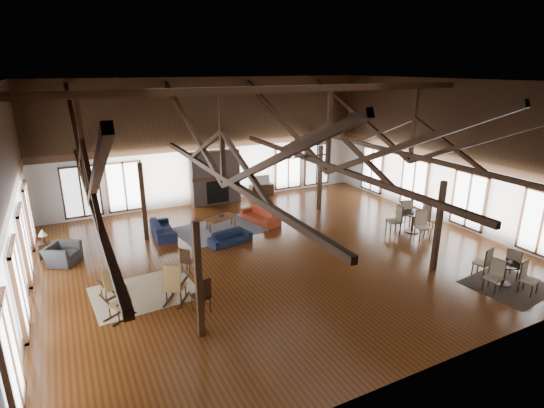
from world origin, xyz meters
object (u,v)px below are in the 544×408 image
coffee_table (221,219)px  cafe_table_far (413,219)px  sofa_navy_left (163,229)px  sofa_orange (260,215)px  cafe_table_near (505,270)px  tv_console (262,190)px  sofa_navy_front (230,238)px  armchair (62,254)px

coffee_table → cafe_table_far: (6.85, -3.86, 0.13)m
sofa_navy_left → sofa_orange: bearing=-91.8°
sofa_navy_left → cafe_table_near: size_ratio=1.01×
cafe_table_far → tv_console: size_ratio=1.83×
sofa_navy_left → tv_console: 6.67m
cafe_table_far → sofa_navy_left: bearing=155.4°
cafe_table_near → tv_console: 12.23m
cafe_table_far → tv_console: cafe_table_far is taller
sofa_navy_front → tv_console: bearing=42.8°
sofa_navy_front → sofa_navy_left: 2.88m
sofa_navy_left → armchair: bearing=108.2°
armchair → sofa_navy_front: bearing=-67.3°
sofa_orange → tv_console: 3.91m
sofa_navy_front → cafe_table_far: 7.43m
coffee_table → armchair: (-5.99, -0.67, -0.10)m
sofa_navy_front → cafe_table_near: 9.34m
coffee_table → cafe_table_near: (6.17, -8.43, 0.05)m
sofa_navy_front → armchair: size_ratio=1.57×
tv_console → cafe_table_near: bearing=-77.6°
cafe_table_near → tv_console: bearing=102.4°
sofa_navy_left → cafe_table_near: bearing=-133.1°
sofa_orange → cafe_table_near: (4.35, -8.43, 0.20)m
cafe_table_far → cafe_table_near: bearing=-98.5°
armchair → coffee_table: bearing=-51.4°
sofa_navy_front → sofa_navy_left: size_ratio=0.84×
sofa_navy_left → cafe_table_far: cafe_table_far is taller
tv_console → armchair: bearing=-156.3°
cafe_table_near → tv_console: size_ratio=1.59×
tv_console → sofa_navy_left: bearing=-151.6°
sofa_navy_left → coffee_table: bearing=-95.6°
sofa_navy_left → cafe_table_near: (8.50, -8.77, 0.21)m
cafe_table_near → cafe_table_far: cafe_table_far is taller
armchair → cafe_table_near: (12.16, -7.76, 0.15)m
sofa_navy_left → coffee_table: sofa_navy_left is taller
sofa_orange → coffee_table: 1.82m
sofa_orange → cafe_table_far: (5.03, -3.87, 0.28)m
sofa_navy_front → armchair: armchair is taller
sofa_navy_left → armchair: armchair is taller
armchair → tv_console: 10.41m
sofa_navy_left → sofa_orange: sofa_orange is taller
sofa_navy_left → tv_console: bearing=-58.8°
sofa_orange → armchair: bearing=-96.3°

